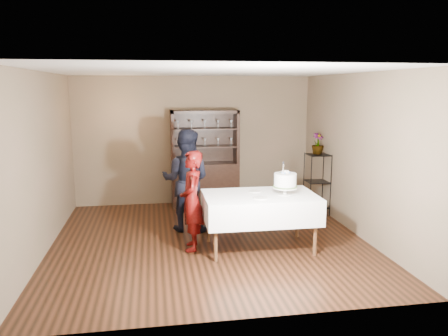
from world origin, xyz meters
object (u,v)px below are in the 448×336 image
(man, at_px, (186,180))
(cake, at_px, (285,181))
(china_hutch, at_px, (205,174))
(plant_etagere, at_px, (317,181))
(potted_plant, at_px, (318,144))
(woman, at_px, (192,201))
(cake_table, at_px, (260,207))

(man, distance_m, cake, 1.84)
(cake, bearing_deg, china_hutch, 107.68)
(plant_etagere, height_order, cake, cake)
(man, xyz_separation_m, potted_plant, (2.60, 0.61, 0.51))
(plant_etagere, distance_m, woman, 3.00)
(woman, bearing_deg, cake, 85.00)
(cake_table, relative_size, cake, 3.30)
(plant_etagere, distance_m, cake, 2.14)
(woman, xyz_separation_m, man, (-0.01, 0.95, 0.12))
(cake_table, height_order, man, man)
(plant_etagere, distance_m, cake_table, 2.28)
(china_hutch, distance_m, plant_etagere, 2.33)
(cake_table, bearing_deg, plant_etagere, 46.79)
(woman, bearing_deg, plant_etagere, 124.21)
(china_hutch, height_order, cake_table, china_hutch)
(man, relative_size, cake, 3.41)
(cake, relative_size, potted_plant, 1.27)
(cake_table, relative_size, woman, 1.12)
(cake, bearing_deg, potted_plant, 56.06)
(plant_etagere, relative_size, woman, 0.79)
(potted_plant, bearing_deg, china_hutch, 154.27)
(woman, distance_m, potted_plant, 3.09)
(plant_etagere, xyz_separation_m, cake, (-1.19, -1.73, 0.41))
(cake_table, xyz_separation_m, woman, (-1.03, 0.15, 0.11))
(woman, relative_size, cake, 2.95)
(cake, bearing_deg, cake_table, 169.73)
(china_hutch, xyz_separation_m, potted_plant, (2.08, -1.00, 0.73))
(plant_etagere, xyz_separation_m, cake_table, (-1.56, -1.66, 0.00))
(man, bearing_deg, potted_plant, -151.05)
(cake, distance_m, potted_plant, 2.17)
(cake, bearing_deg, woman, 171.02)
(cake_table, bearing_deg, cake, -10.27)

